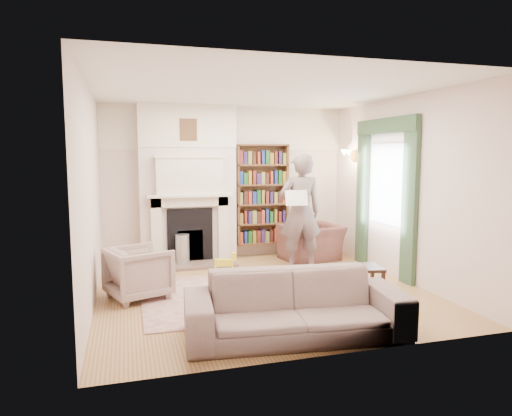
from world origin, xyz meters
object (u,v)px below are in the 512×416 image
object	(u,v)px
man_reading	(300,212)
rocking_horse	(224,265)
bookcase	(262,194)
paraffin_heater	(183,250)
armchair_reading	(311,242)
coffee_table	(354,283)
armchair_left	(139,273)
sofa	(296,305)

from	to	relation	value
man_reading	rocking_horse	bearing A→B (deg)	11.42
bookcase	man_reading	bearing A→B (deg)	-75.66
bookcase	man_reading	distance (m)	1.26
man_reading	paraffin_heater	size ratio (longest dim) A/B	3.54
paraffin_heater	rocking_horse	xyz separation A→B (m)	(0.53, -0.97, -0.08)
armchair_reading	coffee_table	xyz separation A→B (m)	(-0.33, -2.28, -0.10)
armchair_reading	armchair_left	bearing A→B (deg)	13.71
armchair_reading	coffee_table	world-z (taller)	armchair_reading
sofa	man_reading	xyz separation A→B (m)	(1.08, 2.64, 0.63)
coffee_table	rocking_horse	xyz separation A→B (m)	(-1.45, 1.53, -0.03)
armchair_left	armchair_reading	bearing A→B (deg)	-86.40
paraffin_heater	bookcase	bearing A→B (deg)	13.94
armchair_reading	paraffin_heater	distance (m)	2.32
man_reading	paraffin_heater	world-z (taller)	man_reading
paraffin_heater	sofa	bearing A→B (deg)	-77.30
armchair_reading	sofa	bearing A→B (deg)	53.68
armchair_left	paraffin_heater	bearing A→B (deg)	-46.65
bookcase	armchair_left	xyz separation A→B (m)	(-2.34, -2.02, -0.83)
bookcase	armchair_left	size ratio (longest dim) A/B	2.43
bookcase	paraffin_heater	world-z (taller)	bookcase
bookcase	armchair_left	world-z (taller)	bookcase
bookcase	coffee_table	world-z (taller)	bookcase
armchair_reading	paraffin_heater	bearing A→B (deg)	-16.30
bookcase	paraffin_heater	size ratio (longest dim) A/B	3.36
armchair_left	paraffin_heater	xyz separation A→B (m)	(0.78, 1.64, -0.07)
armchair_left	coffee_table	bearing A→B (deg)	-128.41
coffee_table	sofa	bearing A→B (deg)	-131.49
man_reading	armchair_left	bearing A→B (deg)	22.04
sofa	armchair_left	bearing A→B (deg)	136.71
armchair_reading	man_reading	size ratio (longest dim) A/B	0.51
armchair_left	coffee_table	world-z (taller)	armchair_left
armchair_reading	man_reading	bearing A→B (deg)	42.15
bookcase	armchair_left	bearing A→B (deg)	-139.11
paraffin_heater	rocking_horse	distance (m)	1.11
bookcase	man_reading	size ratio (longest dim) A/B	0.95
armchair_left	bookcase	bearing A→B (deg)	-70.21
armchair_left	man_reading	bearing A→B (deg)	-93.81
sofa	man_reading	size ratio (longest dim) A/B	1.19
paraffin_heater	rocking_horse	size ratio (longest dim) A/B	1.22
armchair_left	sofa	world-z (taller)	armchair_left
sofa	armchair_reading	bearing A→B (deg)	70.66
man_reading	paraffin_heater	xyz separation A→B (m)	(-1.86, 0.82, -0.70)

